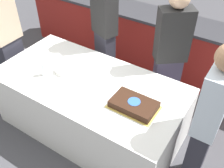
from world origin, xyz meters
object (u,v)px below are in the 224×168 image
at_px(person_seated_left, 8,41).
at_px(person_seated_right, 207,123).
at_px(person_cutting_cake, 170,56).
at_px(wine_glass, 44,67).
at_px(plate_stack, 64,70).
at_px(person_standing_back, 105,33).
at_px(cake, 134,104).

relative_size(person_seated_left, person_seated_right, 0.98).
bearing_deg(person_seated_left, person_cutting_cake, -68.28).
xyz_separation_m(wine_glass, person_seated_left, (-0.81, 0.17, -0.02)).
xyz_separation_m(plate_stack, person_seated_left, (-0.95, 0.01, 0.06)).
bearing_deg(person_standing_back, person_cutting_cake, -158.46).
bearing_deg(person_seated_right, person_seated_left, -90.00).
xyz_separation_m(person_cutting_cake, person_standing_back, (-0.91, 0.00, 0.03)).
bearing_deg(plate_stack, person_standing_back, 86.79).
xyz_separation_m(cake, person_seated_left, (-1.91, 0.08, 0.05)).
bearing_deg(wine_glass, person_standing_back, 78.79).
bearing_deg(wine_glass, person_seated_left, 167.83).
height_order(person_seated_left, person_seated_right, person_seated_right).
distance_m(cake, person_seated_right, 0.69).
xyz_separation_m(person_cutting_cake, person_seated_left, (-1.91, -0.76, -0.04)).
height_order(cake, plate_stack, cake).
bearing_deg(person_seated_left, person_seated_right, -90.00).
distance_m(wine_glass, person_standing_back, 0.95).
distance_m(person_seated_left, person_seated_right, 2.59).
distance_m(wine_glass, person_cutting_cake, 1.44).
bearing_deg(cake, person_cutting_cake, 90.00).
bearing_deg(person_seated_right, wine_glass, -84.40).
height_order(plate_stack, person_seated_right, person_seated_right).
distance_m(plate_stack, wine_glass, 0.23).
bearing_deg(wine_glass, person_seated_right, 5.60).
bearing_deg(person_seated_left, cake, -92.42).
distance_m(plate_stack, person_cutting_cake, 1.24).
distance_m(cake, person_standing_back, 1.25).
bearing_deg(person_cutting_cake, person_seated_left, -17.17).
relative_size(plate_stack, person_seated_right, 0.12).
height_order(plate_stack, person_standing_back, person_standing_back).
bearing_deg(person_cutting_cake, person_standing_back, -38.89).
bearing_deg(plate_stack, cake, -3.93).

